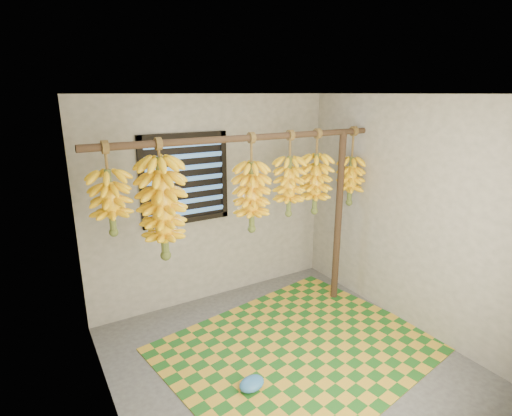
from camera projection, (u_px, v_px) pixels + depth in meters
floor at (286, 361)px, 3.73m from camera, size 3.00×3.00×0.01m
ceiling at (293, 93)px, 3.06m from camera, size 3.00×3.00×0.01m
wall_back at (214, 201)px, 4.64m from camera, size 3.00×0.01×2.40m
wall_left at (104, 281)px, 2.66m from camera, size 0.01×3.00×2.40m
wall_right at (408, 214)px, 4.14m from camera, size 0.01×3.00×2.40m
window at (185, 179)px, 4.36m from camera, size 1.00×0.04×1.00m
hanging_pole at (248, 138)px, 3.75m from camera, size 3.00×0.06×0.06m
support_post at (338, 219)px, 4.62m from camera, size 0.08×0.08×2.00m
woven_mat at (300, 347)px, 3.92m from camera, size 2.78×2.37×0.01m
plastic_bag at (252, 384)px, 3.35m from camera, size 0.27×0.22×0.10m
banana_bunch_a at (111, 203)px, 3.24m from camera, size 0.33×0.33×0.78m
banana_bunch_b at (163, 209)px, 3.49m from camera, size 0.39×0.39×1.08m
banana_bunch_c at (252, 197)px, 3.93m from camera, size 0.35×0.35×0.98m
banana_bunch_d at (289, 186)px, 4.14m from camera, size 0.33×0.33×0.89m
banana_bunch_e at (315, 184)px, 4.31m from camera, size 0.35×0.35×0.92m
banana_bunch_f at (350, 181)px, 4.57m from camera, size 0.30×0.30×0.89m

